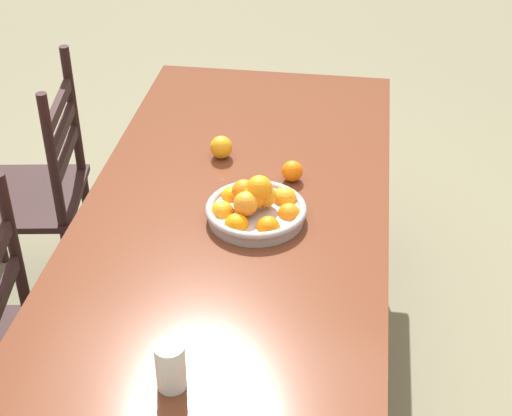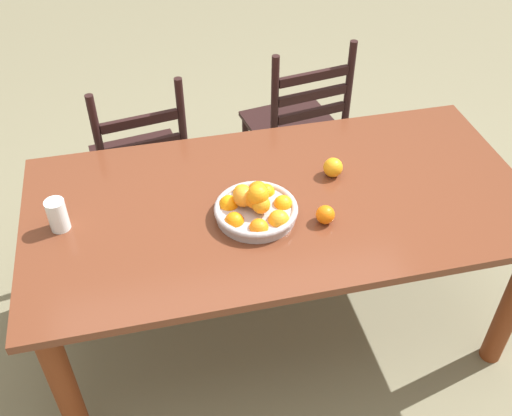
% 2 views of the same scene
% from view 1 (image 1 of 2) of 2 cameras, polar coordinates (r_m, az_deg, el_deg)
% --- Properties ---
extents(ground_plane, '(12.00, 12.00, 0.00)m').
position_cam_1_polar(ground_plane, '(2.93, -1.15, -11.35)').
color(ground_plane, '#716C53').
extents(dining_table, '(1.90, 0.94, 0.74)m').
position_cam_1_polar(dining_table, '(2.52, -1.31, -1.36)').
color(dining_table, '#5E2E1C').
rests_on(dining_table, ground).
extents(chair_by_cabinet, '(0.51, 0.51, 0.98)m').
position_cam_1_polar(chair_by_cabinet, '(3.08, -15.83, 1.00)').
color(chair_by_cabinet, black).
rests_on(chair_by_cabinet, ground).
extents(fruit_bowl, '(0.30, 0.30, 0.15)m').
position_cam_1_polar(fruit_bowl, '(2.33, -0.02, 0.06)').
color(fruit_bowl, '#A6999C').
rests_on(fruit_bowl, dining_table).
extents(orange_loose_0, '(0.07, 0.07, 0.07)m').
position_cam_1_polar(orange_loose_0, '(2.52, 2.65, 2.69)').
color(orange_loose_0, orange).
rests_on(orange_loose_0, dining_table).
extents(orange_loose_1, '(0.08, 0.08, 0.08)m').
position_cam_1_polar(orange_loose_1, '(2.65, -2.55, 4.44)').
color(orange_loose_1, orange).
rests_on(orange_loose_1, dining_table).
extents(drinking_glass, '(0.07, 0.07, 0.12)m').
position_cam_1_polar(drinking_glass, '(1.81, -6.23, -11.38)').
color(drinking_glass, silver).
rests_on(drinking_glass, dining_table).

